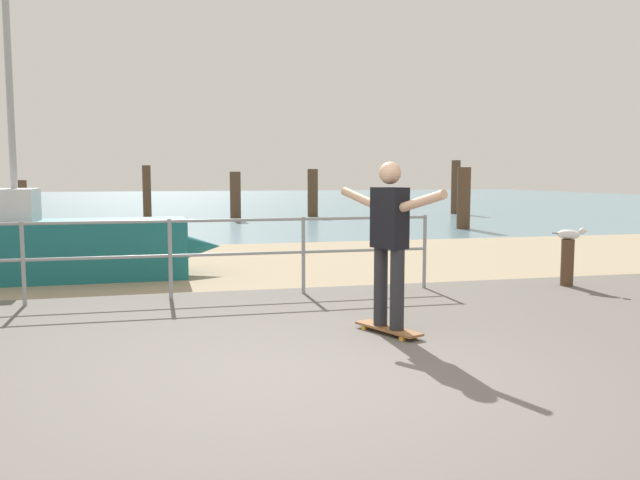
{
  "coord_description": "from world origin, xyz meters",
  "views": [
    {
      "loc": [
        -1.14,
        -4.79,
        1.61
      ],
      "look_at": [
        0.52,
        2.0,
        0.9
      ],
      "focal_mm": 36.28,
      "sensor_mm": 36.0,
      "label": 1
    }
  ],
  "objects_px": {
    "sailboat": "(50,246)",
    "skateboard": "(388,329)",
    "seagull": "(570,234)",
    "bollard_short": "(567,263)",
    "skateboarder": "(389,235)"
  },
  "relations": [
    {
      "from": "bollard_short",
      "to": "seagull",
      "type": "bearing_deg",
      "value": -50.84
    },
    {
      "from": "sailboat",
      "to": "seagull",
      "type": "bearing_deg",
      "value": -18.44
    },
    {
      "from": "skateboarder",
      "to": "seagull",
      "type": "height_order",
      "value": "skateboarder"
    },
    {
      "from": "skateboard",
      "to": "bollard_short",
      "type": "height_order",
      "value": "bollard_short"
    },
    {
      "from": "skateboarder",
      "to": "bollard_short",
      "type": "xyz_separation_m",
      "value": [
        3.45,
        2.07,
        -0.67
      ]
    },
    {
      "from": "skateboard",
      "to": "seagull",
      "type": "relative_size",
      "value": 1.99
    },
    {
      "from": "skateboard",
      "to": "bollard_short",
      "type": "bearing_deg",
      "value": 30.98
    },
    {
      "from": "skateboard",
      "to": "bollard_short",
      "type": "distance_m",
      "value": 4.03
    },
    {
      "from": "skateboarder",
      "to": "sailboat",
      "type": "bearing_deg",
      "value": 130.66
    },
    {
      "from": "sailboat",
      "to": "skateboard",
      "type": "height_order",
      "value": "sailboat"
    },
    {
      "from": "seagull",
      "to": "bollard_short",
      "type": "bearing_deg",
      "value": 129.16
    },
    {
      "from": "sailboat",
      "to": "skateboard",
      "type": "distance_m",
      "value": 5.95
    },
    {
      "from": "sailboat",
      "to": "seagull",
      "type": "distance_m",
      "value": 7.73
    },
    {
      "from": "skateboard",
      "to": "skateboarder",
      "type": "distance_m",
      "value": 0.95
    },
    {
      "from": "sailboat",
      "to": "bollard_short",
      "type": "height_order",
      "value": "sailboat"
    }
  ]
}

